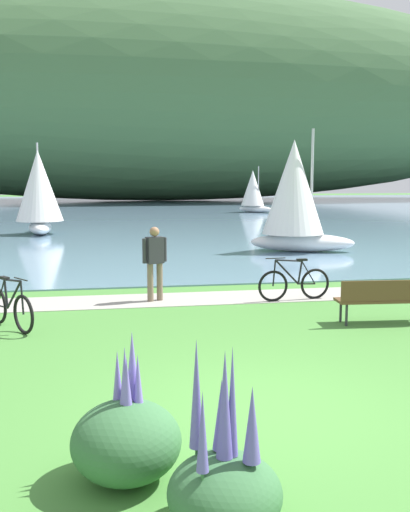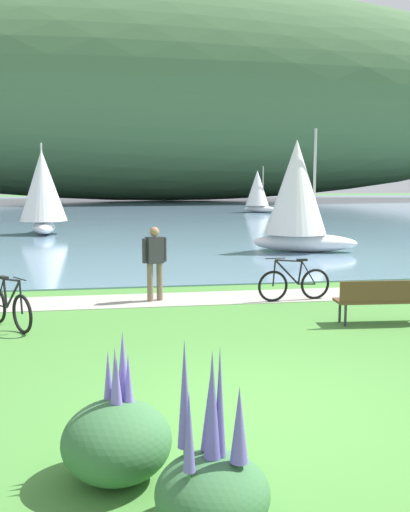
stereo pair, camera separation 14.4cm
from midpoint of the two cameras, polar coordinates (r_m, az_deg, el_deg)
ground_plane at (r=7.19m, az=5.41°, el=-15.05°), size 200.00×200.00×0.00m
bay_water at (r=54.58m, az=-7.82°, el=4.72°), size 180.00×80.00×0.04m
distant_hillside at (r=75.34m, az=-4.76°, el=15.71°), size 112.46×28.00×26.59m
shoreline_path at (r=13.34m, az=-1.90°, el=-4.30°), size 60.00×1.50×0.01m
park_bench_near_camera at (r=11.49m, az=17.13°, el=-3.97°), size 1.83×0.61×0.88m
bicycle_leaning_near_bench at (r=11.28m, az=-19.26°, el=-4.91°), size 1.06×1.49×1.01m
bicycle_beside_path at (r=13.27m, az=8.59°, el=-2.72°), size 1.77×0.25×1.01m
person_at_shoreline at (r=12.99m, az=-5.36°, el=-0.30°), size 0.57×0.35×1.71m
echium_bush_closest_to_camera at (r=4.86m, az=1.04°, el=-21.79°), size 0.92×0.92×1.52m
echium_bush_beside_closest at (r=5.58m, az=-8.63°, el=-17.63°), size 1.02×1.02×1.39m
sailboat_nearest_to_shore at (r=47.74m, az=4.74°, el=6.52°), size 2.98×3.09×3.81m
sailboat_mid_bay at (r=21.83m, az=8.78°, el=6.09°), size 4.06×2.88×4.60m
sailboat_toward_hillside at (r=29.60m, az=-16.41°, el=6.23°), size 2.56×3.98×4.56m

